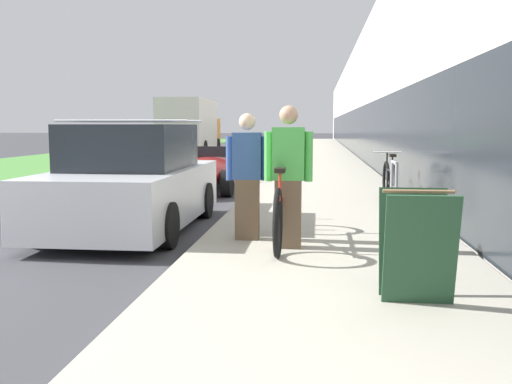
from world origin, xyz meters
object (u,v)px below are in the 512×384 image
(person_rider, at_px, (288,177))
(vintage_roadster_curbside, at_px, (205,172))
(person_bystander, at_px, (247,176))
(parked_sedan_curbside, at_px, (132,183))
(cruiser_bike_nearest, at_px, (389,181))
(sandwich_board_sign, at_px, (417,245))
(bike_rack_hoop, at_px, (394,182))
(tandem_bicycle, at_px, (283,209))
(moving_truck, at_px, (190,128))

(person_rider, relative_size, vintage_roadster_curbside, 0.38)
(person_bystander, bearing_deg, parked_sedan_curbside, 145.99)
(person_rider, bearing_deg, cruiser_bike_nearest, 68.20)
(person_bystander, bearing_deg, sandwich_board_sign, -54.44)
(parked_sedan_curbside, bearing_deg, sandwich_board_sign, -45.39)
(bike_rack_hoop, height_order, parked_sedan_curbside, parked_sedan_curbside)
(sandwich_board_sign, relative_size, vintage_roadster_curbside, 0.21)
(bike_rack_hoop, bearing_deg, parked_sedan_curbside, -166.20)
(person_rider, distance_m, bike_rack_hoop, 3.10)
(tandem_bicycle, xyz_separation_m, bike_rack_hoop, (1.62, 2.38, 0.11))
(parked_sedan_curbside, bearing_deg, person_bystander, -34.01)
(tandem_bicycle, height_order, person_rider, person_rider)
(person_bystander, bearing_deg, tandem_bicycle, -16.70)
(sandwich_board_sign, height_order, vintage_roadster_curbside, sandwich_board_sign)
(person_rider, distance_m, cruiser_bike_nearest, 4.47)
(vintage_roadster_curbside, bearing_deg, parked_sedan_curbside, -90.52)
(sandwich_board_sign, distance_m, parked_sedan_curbside, 5.05)
(cruiser_bike_nearest, height_order, sandwich_board_sign, cruiser_bike_nearest)
(bike_rack_hoop, relative_size, parked_sedan_curbside, 0.21)
(moving_truck, bearing_deg, tandem_bicycle, -74.53)
(person_rider, height_order, moving_truck, moving_truck)
(tandem_bicycle, relative_size, moving_truck, 0.39)
(tandem_bicycle, bearing_deg, person_bystander, 163.30)
(person_rider, relative_size, person_bystander, 1.05)
(sandwich_board_sign, bearing_deg, moving_truck, 106.79)
(sandwich_board_sign, xyz_separation_m, vintage_roadster_curbside, (-3.50, 8.92, -0.16))
(person_bystander, relative_size, bike_rack_hoop, 1.84)
(sandwich_board_sign, bearing_deg, person_rider, 120.96)
(person_bystander, relative_size, cruiser_bike_nearest, 0.87)
(parked_sedan_curbside, relative_size, moving_truck, 0.65)
(tandem_bicycle, xyz_separation_m, moving_truck, (-6.12, 22.12, 0.89))
(cruiser_bike_nearest, distance_m, moving_truck, 19.93)
(person_bystander, distance_m, moving_truck, 22.72)
(person_rider, relative_size, bike_rack_hoop, 1.93)
(person_bystander, xyz_separation_m, cruiser_bike_nearest, (2.18, 3.69, -0.40))
(person_rider, relative_size, parked_sedan_curbside, 0.40)
(cruiser_bike_nearest, xyz_separation_m, moving_truck, (-7.85, 18.30, 0.91))
(person_bystander, relative_size, vintage_roadster_curbside, 0.36)
(parked_sedan_curbside, bearing_deg, tandem_bicycle, -31.08)
(person_rider, bearing_deg, vintage_roadster_curbside, 108.58)
(parked_sedan_curbside, bearing_deg, moving_truck, 100.37)
(vintage_roadster_curbside, xyz_separation_m, moving_truck, (-3.84, 15.39, 0.99))
(person_bystander, distance_m, sandwich_board_sign, 2.87)
(person_rider, bearing_deg, moving_truck, 105.47)
(sandwich_board_sign, bearing_deg, person_bystander, 125.56)
(bike_rack_hoop, distance_m, parked_sedan_curbside, 4.07)
(person_rider, height_order, bike_rack_hoop, person_rider)
(parked_sedan_curbside, xyz_separation_m, moving_truck, (-3.79, 20.72, 0.74))
(bike_rack_hoop, xyz_separation_m, moving_truck, (-7.75, 19.75, 0.78))
(person_rider, xyz_separation_m, bike_rack_hoop, (1.54, 2.68, -0.31))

